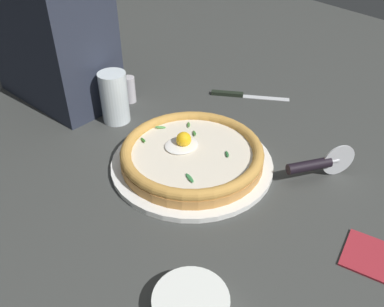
{
  "coord_description": "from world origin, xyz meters",
  "views": [
    {
      "loc": [
        -0.44,
        -0.58,
        0.54
      ],
      "look_at": [
        -0.01,
        -0.04,
        0.03
      ],
      "focal_mm": 38.05,
      "sensor_mm": 36.0,
      "label": 1
    }
  ],
  "objects": [
    {
      "name": "pizza_plate",
      "position": [
        -0.01,
        -0.04,
        0.01
      ],
      "size": [
        0.35,
        0.35,
        0.01
      ],
      "primitive_type": "cylinder",
      "color": "white",
      "rests_on": "ground"
    },
    {
      "name": "ground_plane",
      "position": [
        0.0,
        0.0,
        -0.01
      ],
      "size": [
        2.4,
        2.4,
        0.03
      ],
      "primitive_type": "cube",
      "color": "#3B3D3A",
      "rests_on": "ground"
    },
    {
      "name": "pizza_cutter",
      "position": [
        0.16,
        -0.23,
        0.04
      ],
      "size": [
        0.14,
        0.07,
        0.07
      ],
      "color": "silver",
      "rests_on": "ground"
    },
    {
      "name": "pepper_shaker",
      "position": [
        0.03,
        0.29,
        0.04
      ],
      "size": [
        0.03,
        0.03,
        0.07
      ],
      "primitive_type": "cylinder",
      "color": "silver",
      "rests_on": "ground"
    },
    {
      "name": "drinking_glass",
      "position": [
        -0.05,
        0.23,
        0.05
      ],
      "size": [
        0.07,
        0.07,
        0.13
      ],
      "color": "silver",
      "rests_on": "ground"
    },
    {
      "name": "pizza",
      "position": [
        -0.01,
        -0.04,
        0.03
      ],
      "size": [
        0.3,
        0.3,
        0.06
      ],
      "color": "#CA8B46",
      "rests_on": "pizza_plate"
    },
    {
      "name": "table_knife",
      "position": [
        0.28,
        0.13,
        0.0
      ],
      "size": [
        0.16,
        0.17,
        0.01
      ],
      "color": "silver",
      "rests_on": "ground"
    },
    {
      "name": "side_bowl",
      "position": [
        -0.23,
        -0.31,
        0.02
      ],
      "size": [
        0.11,
        0.11,
        0.03
      ],
      "primitive_type": "cylinder",
      "color": "white",
      "rests_on": "ground"
    }
  ]
}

